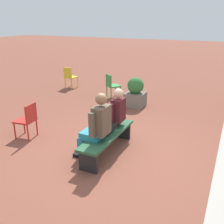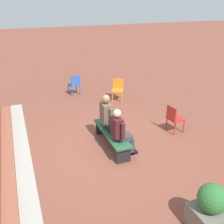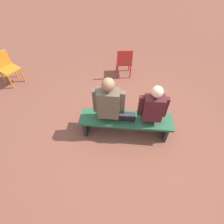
# 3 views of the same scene
# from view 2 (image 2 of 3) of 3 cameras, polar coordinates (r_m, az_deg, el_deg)

# --- Properties ---
(ground_plane) EXTENTS (60.00, 60.00, 0.00)m
(ground_plane) POSITION_cam_2_polar(r_m,az_deg,el_deg) (7.10, -0.25, -8.19)
(ground_plane) COLOR brown
(concrete_strip) EXTENTS (8.12, 0.40, 0.01)m
(concrete_strip) POSITION_cam_2_polar(r_m,az_deg,el_deg) (6.89, -18.65, -10.72)
(concrete_strip) COLOR #A8A399
(concrete_strip) RESTS_ON ground
(bench) EXTENTS (1.80, 0.44, 0.45)m
(bench) POSITION_cam_2_polar(r_m,az_deg,el_deg) (7.06, -0.06, -5.04)
(bench) COLOR #285638
(bench) RESTS_ON ground
(person_student) EXTENTS (0.51, 0.65, 1.30)m
(person_student) POSITION_cam_2_polar(r_m,az_deg,el_deg) (6.54, 1.93, -4.14)
(person_student) COLOR #383842
(person_student) RESTS_ON ground
(person_adult) EXTENTS (0.58, 0.73, 1.40)m
(person_adult) POSITION_cam_2_polar(r_m,az_deg,el_deg) (7.18, -0.47, -1.06)
(person_adult) COLOR teal
(person_adult) RESTS_ON ground
(laptop) EXTENTS (0.32, 0.29, 0.21)m
(laptop) POSITION_cam_2_polar(r_m,az_deg,el_deg) (6.98, -0.10, -4.07)
(laptop) COLOR black
(laptop) RESTS_ON bench
(plastic_chair_far_left) EXTENTS (0.47, 0.47, 0.84)m
(plastic_chair_far_left) POSITION_cam_2_polar(r_m,az_deg,el_deg) (7.97, 13.33, -1.14)
(plastic_chair_far_left) COLOR red
(plastic_chair_far_left) RESTS_ON ground
(plastic_chair_by_pillar) EXTENTS (0.49, 0.49, 0.84)m
(plastic_chair_by_pillar) POSITION_cam_2_polar(r_m,az_deg,el_deg) (10.87, -8.13, 6.14)
(plastic_chair_by_pillar) COLOR #2D56B7
(plastic_chair_by_pillar) RESTS_ON ground
(plastic_chair_near_bench_right) EXTENTS (0.57, 0.57, 0.84)m
(plastic_chair_near_bench_right) POSITION_cam_2_polar(r_m,az_deg,el_deg) (10.21, 1.28, 5.19)
(plastic_chair_near_bench_right) COLOR orange
(plastic_chair_near_bench_right) RESTS_ON ground
(planter) EXTENTS (0.60, 0.60, 0.94)m
(planter) POSITION_cam_2_polar(r_m,az_deg,el_deg) (5.08, 20.64, -19.24)
(planter) COLOR #6B665B
(planter) RESTS_ON ground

